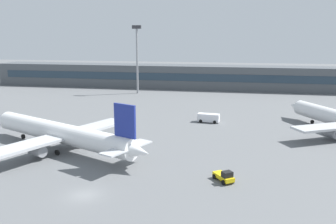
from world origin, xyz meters
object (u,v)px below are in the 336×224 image
airplane_near (60,133)px  floodlight_tower_west (137,54)px  baggage_tug_yellow (224,176)px  service_van_white (209,118)px

airplane_near → floodlight_tower_west: 67.29m
baggage_tug_yellow → service_van_white: 36.39m
baggage_tug_yellow → floodlight_tower_west: bearing=114.0°
baggage_tug_yellow → service_van_white: (-5.14, 36.02, 0.31)m
service_van_white → floodlight_tower_west: size_ratio=0.23×
floodlight_tower_west → service_van_white: bearing=-54.3°
airplane_near → service_van_white: bearing=46.5°
airplane_near → floodlight_tower_west: (-3.63, 66.32, 10.83)m
airplane_near → floodlight_tower_west: floodlight_tower_west is taller
service_van_white → floodlight_tower_west: bearing=125.7°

